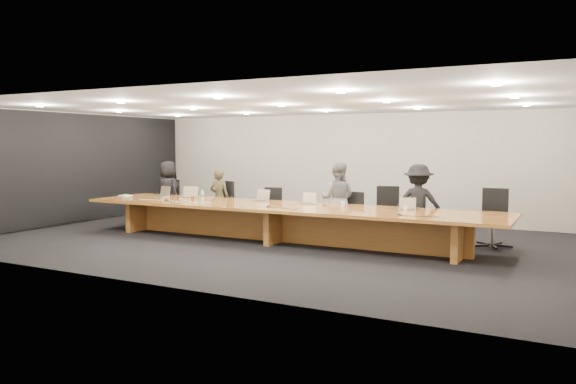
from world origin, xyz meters
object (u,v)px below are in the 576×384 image
object	(u,v)px
chair_mid_left	(271,209)
chair_mid_right	(350,214)
laptop_a	(161,191)
chair_left	(220,203)
chair_right	(388,213)
person_c	(338,199)
conference_table	(281,216)
chair_far_right	(493,218)
person_b	(219,198)
laptop_c	(260,195)
person_a	(168,192)
mic_right	(399,214)
mic_left	(166,200)
av_box	(127,198)
chair_far_left	(167,201)
laptop_e	(407,204)
paper_cup_far	(406,209)
laptop_d	(307,198)
mic_center	(268,206)
paper_cup_near	(343,204)
amber_mug	(193,198)
laptop_b	(188,192)
person_d	(418,204)
water_bottle	(202,196)

from	to	relation	value
chair_mid_left	chair_mid_right	size ratio (longest dim) A/B	1.02
chair_mid_left	laptop_a	world-z (taller)	same
chair_left	chair_mid_right	size ratio (longest dim) A/B	1.14
chair_right	person_c	size ratio (longest dim) A/B	0.71
conference_table	chair_far_right	bearing A→B (deg)	18.55
chair_mid_right	person_b	size ratio (longest dim) A/B	0.71
chair_right	laptop_c	bearing A→B (deg)	178.15
person_c	person_a	bearing A→B (deg)	-5.59
person_b	mic_right	bearing A→B (deg)	155.51
mic_left	mic_right	world-z (taller)	mic_left
chair_left	av_box	world-z (taller)	chair_left
chair_far_left	chair_mid_right	world-z (taller)	chair_far_left
laptop_e	av_box	bearing A→B (deg)	173.18
chair_right	paper_cup_far	size ratio (longest dim) A/B	12.29
av_box	chair_far_right	bearing A→B (deg)	0.81
person_b	laptop_d	size ratio (longest dim) A/B	4.32
chair_left	chair_right	bearing A→B (deg)	16.92
chair_mid_right	mic_center	world-z (taller)	chair_mid_right
chair_left	person_b	world-z (taller)	person_b
chair_far_right	person_a	xyz separation A→B (m)	(-7.89, -0.14, 0.20)
chair_mid_left	mic_center	distance (m)	1.90
laptop_e	paper_cup_near	xyz separation A→B (m)	(-1.34, 0.10, -0.08)
chair_far_left	chair_far_right	distance (m)	7.96
mic_right	chair_far_right	bearing A→B (deg)	52.45
chair_right	amber_mug	distance (m)	4.30
chair_left	laptop_b	distance (m)	1.00
chair_right	person_a	bearing A→B (deg)	161.19
person_d	person_a	bearing A→B (deg)	-11.70
person_b	laptop_c	distance (m)	1.80
chair_far_left	laptop_b	world-z (taller)	chair_far_left
chair_far_right	amber_mug	bearing A→B (deg)	-168.28
chair_right	person_a	world-z (taller)	person_a
chair_far_right	paper_cup_near	distance (m)	2.91
chair_far_right	water_bottle	size ratio (longest dim) A/B	5.21
chair_far_left	mic_center	distance (m)	4.29
amber_mug	paper_cup_near	xyz separation A→B (m)	(3.44, 0.42, 0.00)
chair_mid_right	mic_left	bearing A→B (deg)	-139.58
person_d	laptop_b	distance (m)	5.18
chair_mid_right	laptop_b	bearing A→B (deg)	-148.04
person_c	chair_right	bearing A→B (deg)	172.20
amber_mug	av_box	world-z (taller)	amber_mug
person_b	person_d	world-z (taller)	person_d
person_c	av_box	size ratio (longest dim) A/B	8.38
av_box	mic_left	xyz separation A→B (m)	(1.04, 0.11, 0.00)
paper_cup_near	paper_cup_far	distance (m)	1.36
laptop_b	laptop_d	xyz separation A→B (m)	(2.97, 0.13, -0.02)
chair_far_left	laptop_a	size ratio (longest dim) A/B	3.38
mic_left	chair_right	bearing A→B (deg)	19.53
chair_far_left	person_c	distance (m)	4.74
laptop_e	amber_mug	size ratio (longest dim) A/B	3.40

